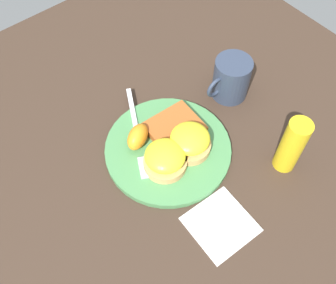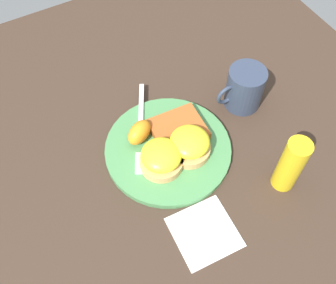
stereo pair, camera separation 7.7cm
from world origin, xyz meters
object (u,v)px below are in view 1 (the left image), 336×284
at_px(sandwich_benedict_left, 165,159).
at_px(hashbrown_patty, 175,128).
at_px(condiment_bottle, 292,146).
at_px(orange_wedge, 138,137).
at_px(cup, 231,79).
at_px(fork, 139,136).
at_px(sandwich_benedict_right, 190,141).

bearing_deg(sandwich_benedict_left, hashbrown_patty, -142.64).
bearing_deg(hashbrown_patty, condiment_bottle, 122.71).
xyz_separation_m(hashbrown_patty, condiment_bottle, (-0.12, 0.19, 0.04)).
relative_size(hashbrown_patty, condiment_bottle, 0.79).
bearing_deg(sandwich_benedict_left, condiment_bottle, 143.43).
xyz_separation_m(orange_wedge, condiment_bottle, (-0.20, 0.22, 0.03)).
bearing_deg(condiment_bottle, orange_wedge, -47.36).
bearing_deg(hashbrown_patty, orange_wedge, -17.64).
relative_size(hashbrown_patty, cup, 0.94).
height_order(hashbrown_patty, orange_wedge, orange_wedge).
bearing_deg(orange_wedge, fork, -133.87).
bearing_deg(fork, sandwich_benedict_right, 125.38).
xyz_separation_m(hashbrown_patty, fork, (0.07, -0.03, -0.01)).
height_order(orange_wedge, condiment_bottle, condiment_bottle).
relative_size(orange_wedge, fork, 0.29).
bearing_deg(orange_wedge, sandwich_benedict_right, 133.53).
xyz_separation_m(sandwich_benedict_left, cup, (-0.23, -0.06, 0.01)).
height_order(sandwich_benedict_right, cup, cup).
distance_m(fork, condiment_bottle, 0.30).
xyz_separation_m(sandwich_benedict_right, hashbrown_patty, (-0.00, -0.05, -0.02)).
bearing_deg(cup, orange_wedge, -3.34).
height_order(sandwich_benedict_left, hashbrown_patty, sandwich_benedict_left).
bearing_deg(hashbrown_patty, sandwich_benedict_right, 85.35).
bearing_deg(sandwich_benedict_right, hashbrown_patty, -94.65).
height_order(sandwich_benedict_left, condiment_bottle, condiment_bottle).
relative_size(sandwich_benedict_right, cup, 0.77).
relative_size(sandwich_benedict_left, cup, 0.77).
xyz_separation_m(orange_wedge, cup, (-0.24, 0.01, 0.01)).
xyz_separation_m(sandwich_benedict_left, condiment_bottle, (-0.19, 0.14, 0.03)).
bearing_deg(cup, condiment_bottle, 77.89).
relative_size(fork, cup, 1.90).
bearing_deg(fork, orange_wedge, 46.13).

